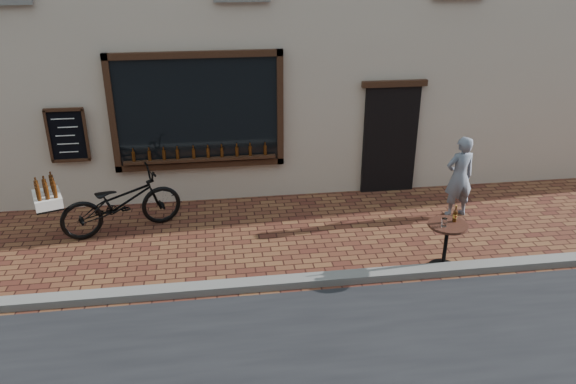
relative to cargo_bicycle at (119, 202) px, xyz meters
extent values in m
plane|color=#4C2118|center=(3.35, -2.37, -0.57)|extent=(90.00, 90.00, 0.00)
cube|color=slate|center=(3.35, -2.17, -0.51)|extent=(90.00, 0.25, 0.12)
cube|color=black|center=(1.45, 1.08, 1.28)|extent=(3.00, 0.06, 2.00)
cube|color=black|center=(1.45, 1.06, 2.34)|extent=(3.24, 0.10, 0.12)
cube|color=black|center=(1.45, 1.06, 0.22)|extent=(3.24, 0.10, 0.12)
cube|color=black|center=(-0.11, 1.06, 1.28)|extent=(0.12, 0.10, 2.24)
cube|color=black|center=(3.01, 1.06, 1.28)|extent=(0.12, 0.10, 2.24)
cube|color=black|center=(1.45, 1.01, 0.35)|extent=(2.90, 0.16, 0.05)
cube|color=black|center=(5.25, 1.09, 0.53)|extent=(1.10, 0.10, 2.20)
cube|color=black|center=(5.25, 1.06, 1.69)|extent=(1.30, 0.10, 0.12)
cube|color=black|center=(-0.95, 1.07, 0.93)|extent=(0.62, 0.04, 0.92)
cylinder|color=#3D1C07|center=(0.20, 1.01, 0.47)|extent=(0.06, 0.06, 0.19)
cylinder|color=#3D1C07|center=(0.48, 1.01, 0.47)|extent=(0.06, 0.06, 0.19)
cylinder|color=#3D1C07|center=(0.76, 1.01, 0.47)|extent=(0.06, 0.06, 0.19)
cylinder|color=#3D1C07|center=(1.04, 1.01, 0.47)|extent=(0.06, 0.06, 0.19)
cylinder|color=#3D1C07|center=(1.32, 1.01, 0.47)|extent=(0.06, 0.06, 0.19)
cylinder|color=#3D1C07|center=(1.59, 1.01, 0.47)|extent=(0.06, 0.06, 0.19)
cylinder|color=#3D1C07|center=(1.87, 1.01, 0.47)|extent=(0.06, 0.06, 0.19)
cylinder|color=#3D1C07|center=(2.15, 1.01, 0.47)|extent=(0.06, 0.06, 0.19)
cylinder|color=#3D1C07|center=(2.43, 1.01, 0.47)|extent=(0.06, 0.06, 0.19)
cylinder|color=#3D1C07|center=(2.70, 1.01, 0.47)|extent=(0.06, 0.06, 0.19)
imported|color=black|center=(0.04, 0.01, -0.01)|extent=(2.24, 1.39, 1.11)
cube|color=black|center=(-1.07, -0.37, 0.20)|extent=(0.59, 0.70, 0.04)
cube|color=white|center=(-1.07, -0.37, 0.30)|extent=(0.60, 0.72, 0.17)
cylinder|color=#3D1C07|center=(-0.88, -0.54, 0.51)|extent=(0.07, 0.07, 0.23)
cylinder|color=#3D1C07|center=(-0.99, -0.58, 0.51)|extent=(0.07, 0.07, 0.23)
cylinder|color=#3D1C07|center=(-1.11, -0.62, 0.51)|extent=(0.07, 0.07, 0.23)
cylinder|color=#3D1C07|center=(-0.93, -0.40, 0.51)|extent=(0.07, 0.07, 0.23)
cylinder|color=#3D1C07|center=(-1.04, -0.44, 0.51)|extent=(0.07, 0.07, 0.23)
cylinder|color=#3D1C07|center=(-1.16, -0.48, 0.51)|extent=(0.07, 0.07, 0.23)
cylinder|color=#3D1C07|center=(-0.97, -0.26, 0.51)|extent=(0.07, 0.07, 0.23)
cylinder|color=#3D1C07|center=(-1.09, -0.30, 0.51)|extent=(0.07, 0.07, 0.23)
cylinder|color=#3D1C07|center=(-1.21, -0.34, 0.51)|extent=(0.07, 0.07, 0.23)
cylinder|color=#3D1C07|center=(-1.02, -0.12, 0.51)|extent=(0.07, 0.07, 0.23)
cylinder|color=black|center=(5.23, -2.02, -0.55)|extent=(0.45, 0.45, 0.03)
cylinder|color=black|center=(5.23, -2.02, -0.18)|extent=(0.06, 0.06, 0.72)
cylinder|color=black|center=(5.23, -2.02, 0.20)|extent=(0.62, 0.62, 0.04)
cylinder|color=gold|center=(5.35, -1.96, 0.32)|extent=(0.06, 0.06, 0.06)
cylinder|color=white|center=(5.13, -2.09, 0.29)|extent=(0.08, 0.08, 0.13)
imported|color=slate|center=(6.20, -0.22, 0.21)|extent=(0.61, 0.44, 1.56)
camera|label=1|loc=(1.70, -9.29, 4.19)|focal=35.00mm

